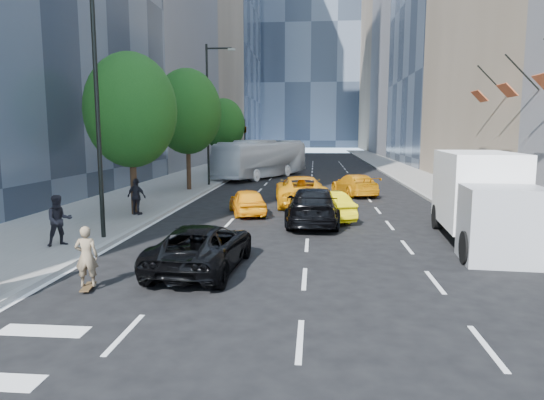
# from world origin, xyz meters

# --- Properties ---
(ground) EXTENTS (160.00, 160.00, 0.00)m
(ground) POSITION_xyz_m (0.00, 0.00, 0.00)
(ground) COLOR black
(ground) RESTS_ON ground
(sidewalk_left) EXTENTS (6.00, 120.00, 0.15)m
(sidewalk_left) POSITION_xyz_m (-9.00, 30.00, 0.07)
(sidewalk_left) COLOR slate
(sidewalk_left) RESTS_ON ground
(sidewalk_right) EXTENTS (4.00, 120.00, 0.15)m
(sidewalk_right) POSITION_xyz_m (10.00, 30.00, 0.07)
(sidewalk_right) COLOR slate
(sidewalk_right) RESTS_ON ground
(tower_left_end) EXTENTS (20.00, 28.00, 60.00)m
(tower_left_end) POSITION_xyz_m (-22.00, 92.00, 30.00)
(tower_left_end) COLOR #28313F
(tower_left_end) RESTS_ON ground
(tower_right_far) EXTENTS (20.00, 24.00, 50.00)m
(tower_right_far) POSITION_xyz_m (22.00, 98.00, 25.00)
(tower_right_far) COLOR #7C6B55
(tower_right_far) RESTS_ON ground
(lamp_near) EXTENTS (2.13, 0.22, 10.00)m
(lamp_near) POSITION_xyz_m (-6.32, 4.00, 5.81)
(lamp_near) COLOR black
(lamp_near) RESTS_ON sidewalk_left
(lamp_far) EXTENTS (2.13, 0.22, 10.00)m
(lamp_far) POSITION_xyz_m (-6.32, 22.00, 5.81)
(lamp_far) COLOR black
(lamp_far) RESTS_ON sidewalk_left
(tree_near) EXTENTS (4.20, 4.20, 7.46)m
(tree_near) POSITION_xyz_m (-7.20, 9.00, 4.97)
(tree_near) COLOR black
(tree_near) RESTS_ON sidewalk_left
(tree_mid) EXTENTS (4.50, 4.50, 7.99)m
(tree_mid) POSITION_xyz_m (-7.20, 19.00, 5.32)
(tree_mid) COLOR black
(tree_mid) RESTS_ON sidewalk_left
(tree_far) EXTENTS (3.90, 3.90, 6.92)m
(tree_far) POSITION_xyz_m (-7.20, 32.00, 4.62)
(tree_far) COLOR black
(tree_far) RESTS_ON sidewalk_left
(traffic_signal) EXTENTS (2.48, 0.53, 5.20)m
(traffic_signal) POSITION_xyz_m (-6.40, 40.00, 4.23)
(traffic_signal) COLOR black
(traffic_signal) RESTS_ON sidewalk_left
(facade_flags) EXTENTS (1.85, 13.30, 2.05)m
(facade_flags) POSITION_xyz_m (10.64, 10.00, 6.18)
(facade_flags) COLOR black
(facade_flags) RESTS_ON ground
(skateboarder) EXTENTS (0.63, 0.47, 1.56)m
(skateboarder) POSITION_xyz_m (-4.47, -1.46, 0.78)
(skateboarder) COLOR #756349
(skateboarder) RESTS_ON ground
(black_sedan_lincoln) EXTENTS (2.55, 5.00, 1.35)m
(black_sedan_lincoln) POSITION_xyz_m (-2.00, 0.64, 0.68)
(black_sedan_lincoln) COLOR black
(black_sedan_lincoln) RESTS_ON ground
(black_sedan_mercedes) EXTENTS (2.34, 5.58, 1.61)m
(black_sedan_mercedes) POSITION_xyz_m (1.20, 8.00, 0.80)
(black_sedan_mercedes) COLOR black
(black_sedan_mercedes) RESTS_ON ground
(taxi_a) EXTENTS (2.47, 3.99, 1.27)m
(taxi_a) POSITION_xyz_m (-2.00, 10.23, 0.63)
(taxi_a) COLOR #FF9D0D
(taxi_a) RESTS_ON ground
(taxi_b) EXTENTS (2.99, 4.34, 1.36)m
(taxi_b) POSITION_xyz_m (1.62, 9.00, 0.68)
(taxi_b) COLOR yellow
(taxi_b) RESTS_ON ground
(taxi_c) EXTENTS (3.20, 6.00, 1.60)m
(taxi_c) POSITION_xyz_m (0.50, 13.63, 0.80)
(taxi_c) COLOR orange
(taxi_c) RESTS_ON ground
(taxi_d) EXTENTS (3.10, 5.00, 1.35)m
(taxi_d) POSITION_xyz_m (3.78, 17.94, 0.68)
(taxi_d) COLOR orange
(taxi_d) RESTS_ON ground
(city_bus) EXTENTS (7.40, 11.93, 3.30)m
(city_bus) POSITION_xyz_m (-3.34, 29.25, 1.65)
(city_bus) COLOR white
(city_bus) RESTS_ON ground
(box_truck) EXTENTS (3.00, 6.99, 3.26)m
(box_truck) POSITION_xyz_m (7.22, 4.79, 1.66)
(box_truck) COLOR white
(box_truck) RESTS_ON ground
(pedestrian_a) EXTENTS (1.07, 1.05, 1.74)m
(pedestrian_a) POSITION_xyz_m (-7.39, 2.58, 1.02)
(pedestrian_a) COLOR black
(pedestrian_a) RESTS_ON sidewalk_left
(pedestrian_b) EXTENTS (1.08, 0.72, 1.71)m
(pedestrian_b) POSITION_xyz_m (-7.01, 8.80, 1.00)
(pedestrian_b) COLOR black
(pedestrian_b) RESTS_ON sidewalk_left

